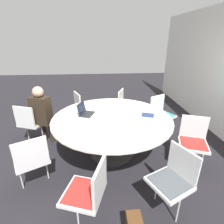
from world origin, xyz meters
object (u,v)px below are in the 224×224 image
object	(u,v)px
chair_0	(30,121)
person_0	(42,111)
chair_3	(174,177)
chair_5	(161,112)
chair_7	(83,106)
chair_1	(31,158)
spiral_notebook	(148,115)
chair_2	(89,190)
chair_4	(193,139)
coffee_cup	(107,106)
laptop	(85,111)
chair_6	(126,104)

from	to	relation	value
chair_0	person_0	bearing A→B (deg)	19.00
chair_3	chair_5	xyz separation A→B (m)	(-1.94, 0.51, 0.00)
chair_5	chair_7	size ratio (longest dim) A/B	1.00
chair_1	chair_3	world-z (taller)	same
chair_1	spiral_notebook	bearing A→B (deg)	-6.37
chair_2	chair_5	world-z (taller)	same
chair_0	chair_4	world-z (taller)	same
chair_1	coffee_cup	size ratio (longest dim) A/B	9.56
chair_3	laptop	distance (m)	1.80
chair_0	chair_4	size ratio (longest dim) A/B	1.00
chair_0	chair_5	xyz separation A→B (m)	(-0.24, 2.74, 0.00)
chair_7	chair_5	bearing A→B (deg)	50.95
chair_1	spiral_notebook	world-z (taller)	chair_1
chair_1	spiral_notebook	xyz separation A→B (m)	(-0.72, 1.81, 0.25)
chair_7	spiral_notebook	size ratio (longest dim) A/B	3.43
chair_2	laptop	bearing A→B (deg)	22.75
chair_5	laptop	world-z (taller)	laptop
chair_4	spiral_notebook	distance (m)	0.83
chair_3	chair_5	size ratio (longest dim) A/B	1.00
chair_4	chair_5	world-z (taller)	same
spiral_notebook	chair_7	bearing A→B (deg)	-134.01
chair_7	coffee_cup	world-z (taller)	chair_7
chair_1	chair_3	bearing A→B (deg)	-43.72
laptop	chair_6	bearing A→B (deg)	-20.12
chair_1	coffee_cup	xyz separation A→B (m)	(-1.13, 1.11, 0.28)
chair_1	chair_2	distance (m)	1.02
chair_1	chair_3	size ratio (longest dim) A/B	1.00
chair_7	chair_3	bearing A→B (deg)	3.68
chair_0	chair_4	xyz separation A→B (m)	(0.89, 2.89, 0.00)
chair_0	chair_7	size ratio (longest dim) A/B	1.00
chair_2	chair_6	world-z (taller)	same
coffee_cup	chair_5	bearing A→B (deg)	104.22
chair_2	chair_4	distance (m)	1.89
chair_2	chair_7	distance (m)	2.55
chair_1	chair_6	xyz separation A→B (m)	(-1.99, 1.61, 0.00)
chair_7	chair_2	bearing A→B (deg)	-17.90
chair_4	person_0	world-z (taller)	person_0
chair_2	chair_5	xyz separation A→B (m)	(-2.05, 1.51, 0.00)
chair_1	chair_5	world-z (taller)	same
chair_7	chair_1	bearing A→B (deg)	-39.76
chair_2	chair_4	xyz separation A→B (m)	(-0.91, 1.66, 0.00)
chair_1	chair_6	world-z (taller)	same
chair_4	chair_5	xyz separation A→B (m)	(-1.14, -0.15, 0.00)
chair_4	chair_3	bearing A→B (deg)	70.46
chair_0	chair_2	bearing A→B (deg)	-36.25
chair_0	spiral_notebook	bearing A→B (deg)	7.59
chair_3	chair_7	xyz separation A→B (m)	(-2.43, -1.24, 0.00)
chair_2	chair_3	distance (m)	1.00
chair_3	chair_4	xyz separation A→B (m)	(-0.80, 0.66, 0.00)
chair_6	spiral_notebook	bearing A→B (deg)	30.64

